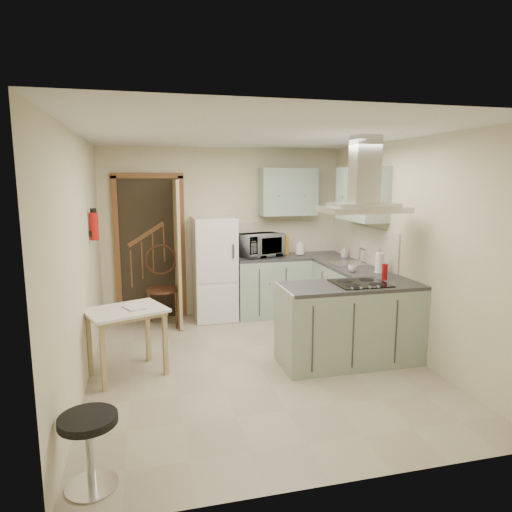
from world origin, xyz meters
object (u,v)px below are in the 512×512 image
object	(u,v)px
fridge	(214,269)
drop_leaf_table	(127,342)
peninsula	(351,323)
bentwood_chair	(162,290)
extractor_hood	(363,210)
microwave	(261,245)
stool	(90,451)

from	to	relation	value
fridge	drop_leaf_table	xyz separation A→B (m)	(-1.20, -1.74, -0.39)
peninsula	drop_leaf_table	world-z (taller)	peninsula
peninsula	bentwood_chair	distance (m)	2.70
fridge	extractor_hood	xyz separation A→B (m)	(1.32, -1.98, 0.97)
peninsula	microwave	xyz separation A→B (m)	(-0.52, 2.02, 0.62)
bentwood_chair	peninsula	bearing A→B (deg)	-39.09
drop_leaf_table	bentwood_chair	world-z (taller)	bentwood_chair
peninsula	stool	size ratio (longest dim) A/B	2.99
peninsula	drop_leaf_table	size ratio (longest dim) A/B	2.02
bentwood_chair	fridge	bearing A→B (deg)	14.36
fridge	peninsula	size ratio (longest dim) A/B	0.97
peninsula	microwave	size ratio (longest dim) A/B	2.53
peninsula	extractor_hood	size ratio (longest dim) A/B	1.72
extractor_hood	stool	world-z (taller)	extractor_hood
extractor_hood	drop_leaf_table	size ratio (longest dim) A/B	1.17
fridge	bentwood_chair	bearing A→B (deg)	-169.35
peninsula	extractor_hood	xyz separation A→B (m)	(0.10, 0.00, 1.27)
fridge	peninsula	distance (m)	2.35
bentwood_chair	microwave	world-z (taller)	microwave
extractor_hood	drop_leaf_table	xyz separation A→B (m)	(-2.52, 0.24, -1.36)
extractor_hood	fridge	bearing A→B (deg)	123.79
fridge	microwave	xyz separation A→B (m)	(0.71, 0.04, 0.32)
extractor_hood	bentwood_chair	bearing A→B (deg)	138.61
peninsula	microwave	distance (m)	2.17
stool	drop_leaf_table	bearing A→B (deg)	83.88
peninsula	extractor_hood	distance (m)	1.27
peninsula	bentwood_chair	xyz separation A→B (m)	(-1.98, 1.84, 0.06)
drop_leaf_table	stool	world-z (taller)	drop_leaf_table
drop_leaf_table	bentwood_chair	distance (m)	1.67
bentwood_chair	stool	xyz separation A→B (m)	(-0.63, -3.38, -0.25)
fridge	microwave	distance (m)	0.78
microwave	drop_leaf_table	bearing A→B (deg)	-155.06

